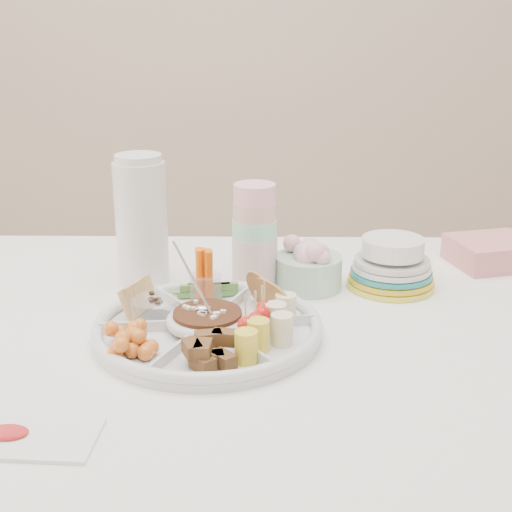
{
  "coord_description": "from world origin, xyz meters",
  "views": [
    {
      "loc": [
        0.1,
        -1.14,
        1.28
      ],
      "look_at": [
        0.09,
        0.05,
        0.87
      ],
      "focal_mm": 50.0,
      "sensor_mm": 36.0,
      "label": 1
    }
  ],
  "objects_px": {
    "party_tray": "(208,325)",
    "thermos": "(141,219)",
    "dining_table": "(210,504)",
    "plate_stack": "(392,260)"
  },
  "relations": [
    {
      "from": "dining_table",
      "to": "plate_stack",
      "type": "xyz_separation_m",
      "value": [
        0.35,
        0.19,
        0.43
      ]
    },
    {
      "from": "dining_table",
      "to": "plate_stack",
      "type": "distance_m",
      "value": 0.59
    },
    {
      "from": "thermos",
      "to": "dining_table",
      "type": "bearing_deg",
      "value": -56.19
    },
    {
      "from": "thermos",
      "to": "plate_stack",
      "type": "relative_size",
      "value": 1.53
    },
    {
      "from": "party_tray",
      "to": "thermos",
      "type": "height_order",
      "value": "thermos"
    },
    {
      "from": "dining_table",
      "to": "plate_stack",
      "type": "height_order",
      "value": "plate_stack"
    },
    {
      "from": "plate_stack",
      "to": "party_tray",
      "type": "bearing_deg",
      "value": -146.02
    },
    {
      "from": "dining_table",
      "to": "thermos",
      "type": "bearing_deg",
      "value": 123.81
    },
    {
      "from": "dining_table",
      "to": "party_tray",
      "type": "xyz_separation_m",
      "value": [
        0.01,
        -0.05,
        0.4
      ]
    },
    {
      "from": "party_tray",
      "to": "plate_stack",
      "type": "bearing_deg",
      "value": 33.98
    }
  ]
}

